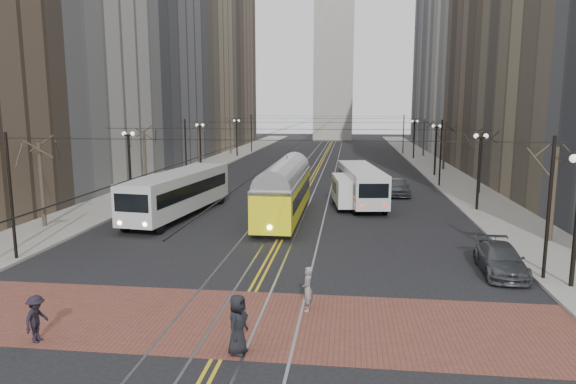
% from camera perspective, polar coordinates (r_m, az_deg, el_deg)
% --- Properties ---
extents(ground, '(260.00, 260.00, 0.00)m').
position_cam_1_polar(ground, '(23.34, -3.54, -10.18)').
color(ground, black).
rests_on(ground, ground).
extents(sidewalk_left, '(5.00, 140.00, 0.15)m').
position_cam_1_polar(sidewalk_left, '(69.71, -9.04, 2.93)').
color(sidewalk_left, gray).
rests_on(sidewalk_left, ground).
extents(sidewalk_right, '(5.00, 140.00, 0.15)m').
position_cam_1_polar(sidewalk_right, '(67.96, 16.12, 2.51)').
color(sidewalk_right, gray).
rests_on(sidewalk_right, ground).
extents(crosswalk_band, '(25.00, 6.00, 0.01)m').
position_cam_1_polar(crosswalk_band, '(19.69, -5.70, -14.02)').
color(crosswalk_band, brown).
rests_on(crosswalk_band, ground).
extents(streetcar_rails, '(4.80, 130.00, 0.02)m').
position_cam_1_polar(streetcar_rails, '(67.19, 3.38, 2.73)').
color(streetcar_rails, gray).
rests_on(streetcar_rails, ground).
extents(centre_lines, '(0.42, 130.00, 0.01)m').
position_cam_1_polar(centre_lines, '(67.19, 3.38, 2.73)').
color(centre_lines, gold).
rests_on(centre_lines, ground).
extents(building_left_mid, '(16.00, 20.00, 34.00)m').
position_cam_1_polar(building_left_mid, '(74.35, -17.30, 16.11)').
color(building_left_mid, slate).
rests_on(building_left_mid, ground).
extents(building_left_far, '(16.00, 20.00, 40.00)m').
position_cam_1_polar(building_left_far, '(112.26, -8.76, 15.55)').
color(building_left_far, brown).
rests_on(building_left_far, ground).
extents(building_right_mid, '(16.00, 20.00, 34.00)m').
position_cam_1_polar(building_right_mid, '(71.53, 25.30, 15.93)').
color(building_right_mid, brown).
rests_on(building_right_mid, ground).
extents(building_right_far, '(16.00, 20.00, 40.00)m').
position_cam_1_polar(building_right_far, '(110.41, 18.71, 15.28)').
color(building_right_far, slate).
rests_on(building_right_far, ground).
extents(lamp_posts, '(27.60, 57.20, 5.60)m').
position_cam_1_polar(lamp_posts, '(50.78, 2.28, 3.74)').
color(lamp_posts, black).
rests_on(lamp_posts, ground).
extents(street_trees, '(31.68, 53.28, 5.60)m').
position_cam_1_polar(street_trees, '(57.23, 2.80, 4.38)').
color(street_trees, '#382D23').
rests_on(street_trees, ground).
extents(trolley_wires, '(25.96, 120.00, 6.60)m').
position_cam_1_polar(trolley_wires, '(56.74, 2.78, 5.33)').
color(trolley_wires, black).
rests_on(trolley_wires, ground).
extents(transit_bus, '(4.24, 13.02, 3.20)m').
position_cam_1_polar(transit_bus, '(37.74, -12.02, -0.27)').
color(transit_bus, silver).
rests_on(transit_bus, ground).
extents(streetcar, '(2.55, 13.59, 3.20)m').
position_cam_1_polar(streetcar, '(36.39, -0.39, -0.42)').
color(streetcar, yellow).
rests_on(streetcar, ground).
extents(rear_bus, '(4.01, 11.64, 2.98)m').
position_cam_1_polar(rear_bus, '(42.24, 8.10, 0.71)').
color(rear_bus, silver).
rests_on(rear_bus, ground).
extents(cargo_van, '(2.78, 5.71, 2.43)m').
position_cam_1_polar(cargo_van, '(40.36, 6.72, -0.06)').
color(cargo_van, white).
rests_on(cargo_van, ground).
extents(sedan_grey, '(1.93, 4.70, 1.59)m').
position_cam_1_polar(sedan_grey, '(46.84, 12.13, 0.59)').
color(sedan_grey, '#3D4045').
rests_on(sedan_grey, ground).
extents(sedan_parked, '(2.12, 4.76, 1.36)m').
position_cam_1_polar(sedan_parked, '(26.57, 22.54, -6.92)').
color(sedan_parked, '#3A3D41').
rests_on(sedan_parked, ground).
extents(pedestrian_a, '(0.83, 1.08, 1.96)m').
position_cam_1_polar(pedestrian_a, '(16.94, -5.61, -14.41)').
color(pedestrian_a, black).
rests_on(pedestrian_a, crosswalk_band).
extents(pedestrian_b, '(0.47, 0.67, 1.74)m').
position_cam_1_polar(pedestrian_b, '(20.19, 2.19, -10.69)').
color(pedestrian_b, gray).
rests_on(pedestrian_b, crosswalk_band).
extents(pedestrian_d, '(0.65, 1.08, 1.63)m').
position_cam_1_polar(pedestrian_d, '(19.59, -26.17, -12.52)').
color(pedestrian_d, black).
rests_on(pedestrian_d, crosswalk_band).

